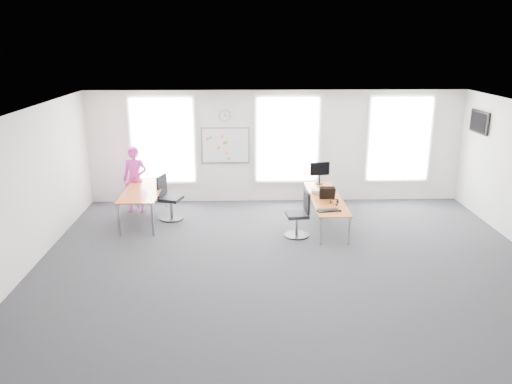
{
  "coord_description": "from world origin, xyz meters",
  "views": [
    {
      "loc": [
        -0.92,
        -9.07,
        4.25
      ],
      "look_at": [
        -0.62,
        1.2,
        1.1
      ],
      "focal_mm": 35.0,
      "sensor_mm": 36.0,
      "label": 1
    }
  ],
  "objects_px": {
    "chair_right": "(300,217)",
    "keyboard": "(328,210)",
    "person": "(135,180)",
    "chair_left": "(169,200)",
    "monitor": "(320,171)",
    "headphones": "(334,201)",
    "desk_right": "(326,199)",
    "desk_left": "(143,192)"
  },
  "relations": [
    {
      "from": "keyboard",
      "to": "headphones",
      "type": "bearing_deg",
      "value": 52.25
    },
    {
      "from": "chair_left",
      "to": "keyboard",
      "type": "relative_size",
      "value": 2.29
    },
    {
      "from": "chair_right",
      "to": "chair_left",
      "type": "bearing_deg",
      "value": -117.17
    },
    {
      "from": "person",
      "to": "keyboard",
      "type": "distance_m",
      "value": 5.02
    },
    {
      "from": "headphones",
      "to": "keyboard",
      "type": "bearing_deg",
      "value": -100.63
    },
    {
      "from": "monitor",
      "to": "desk_right",
      "type": "bearing_deg",
      "value": -100.53
    },
    {
      "from": "chair_left",
      "to": "person",
      "type": "bearing_deg",
      "value": 73.56
    },
    {
      "from": "desk_left",
      "to": "headphones",
      "type": "xyz_separation_m",
      "value": [
        4.48,
        -0.83,
        -0.01
      ]
    },
    {
      "from": "chair_left",
      "to": "desk_right",
      "type": "bearing_deg",
      "value": -79.91
    },
    {
      "from": "monitor",
      "to": "keyboard",
      "type": "bearing_deg",
      "value": -103.07
    },
    {
      "from": "desk_right",
      "to": "person",
      "type": "xyz_separation_m",
      "value": [
        -4.69,
        1.07,
        0.22
      ]
    },
    {
      "from": "chair_left",
      "to": "headphones",
      "type": "xyz_separation_m",
      "value": [
        3.9,
        -0.92,
        0.23
      ]
    },
    {
      "from": "person",
      "to": "desk_right",
      "type": "bearing_deg",
      "value": -7.93
    },
    {
      "from": "desk_right",
      "to": "keyboard",
      "type": "relative_size",
      "value": 5.68
    },
    {
      "from": "chair_right",
      "to": "keyboard",
      "type": "xyz_separation_m",
      "value": [
        0.59,
        -0.22,
        0.22
      ]
    },
    {
      "from": "chair_right",
      "to": "monitor",
      "type": "distance_m",
      "value": 2.1
    },
    {
      "from": "desk_left",
      "to": "keyboard",
      "type": "bearing_deg",
      "value": -17.6
    },
    {
      "from": "headphones",
      "to": "monitor",
      "type": "xyz_separation_m",
      "value": [
        -0.1,
        1.6,
        0.3
      ]
    },
    {
      "from": "keyboard",
      "to": "monitor",
      "type": "distance_m",
      "value": 2.15
    },
    {
      "from": "desk_left",
      "to": "chair_right",
      "type": "distance_m",
      "value": 3.85
    },
    {
      "from": "desk_left",
      "to": "person",
      "type": "height_order",
      "value": "person"
    },
    {
      "from": "desk_right",
      "to": "monitor",
      "type": "bearing_deg",
      "value": 89.14
    },
    {
      "from": "chair_right",
      "to": "monitor",
      "type": "relative_size",
      "value": 1.8
    },
    {
      "from": "headphones",
      "to": "desk_left",
      "type": "bearing_deg",
      "value": -178.08
    },
    {
      "from": "person",
      "to": "keyboard",
      "type": "relative_size",
      "value": 3.52
    },
    {
      "from": "headphones",
      "to": "monitor",
      "type": "height_order",
      "value": "monitor"
    },
    {
      "from": "monitor",
      "to": "headphones",
      "type": "bearing_deg",
      "value": -96.22
    },
    {
      "from": "keyboard",
      "to": "chair_left",
      "type": "bearing_deg",
      "value": 143.9
    },
    {
      "from": "headphones",
      "to": "chair_right",
      "type": "bearing_deg",
      "value": -147.36
    },
    {
      "from": "chair_right",
      "to": "monitor",
      "type": "bearing_deg",
      "value": 153.59
    },
    {
      "from": "chair_right",
      "to": "headphones",
      "type": "relative_size",
      "value": 5.56
    },
    {
      "from": "headphones",
      "to": "person",
      "type": "bearing_deg",
      "value": 174.89
    },
    {
      "from": "monitor",
      "to": "chair_right",
      "type": "bearing_deg",
      "value": -120.4
    },
    {
      "from": "chair_left",
      "to": "desk_left",
      "type": "bearing_deg",
      "value": 115.62
    },
    {
      "from": "person",
      "to": "chair_left",
      "type": "bearing_deg",
      "value": -28.68
    },
    {
      "from": "keyboard",
      "to": "headphones",
      "type": "relative_size",
      "value": 2.55
    },
    {
      "from": "chair_right",
      "to": "keyboard",
      "type": "bearing_deg",
      "value": 63.68
    },
    {
      "from": "chair_right",
      "to": "desk_right",
      "type": "bearing_deg",
      "value": 131.26
    },
    {
      "from": "desk_right",
      "to": "keyboard",
      "type": "xyz_separation_m",
      "value": [
        -0.11,
        -0.97,
        0.05
      ]
    },
    {
      "from": "keyboard",
      "to": "headphones",
      "type": "xyz_separation_m",
      "value": [
        0.22,
        0.52,
        0.04
      ]
    },
    {
      "from": "chair_left",
      "to": "keyboard",
      "type": "height_order",
      "value": "chair_left"
    },
    {
      "from": "desk_left",
      "to": "keyboard",
      "type": "xyz_separation_m",
      "value": [
        4.26,
        -1.35,
        -0.05
      ]
    }
  ]
}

